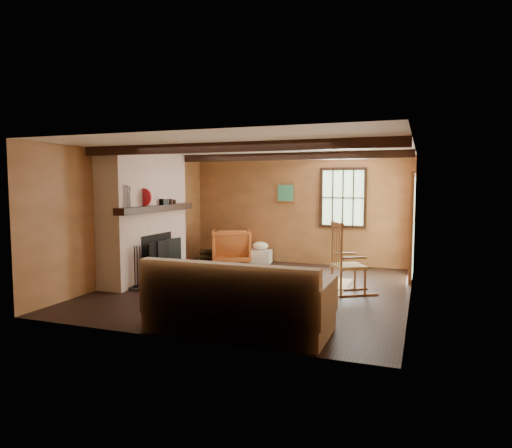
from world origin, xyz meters
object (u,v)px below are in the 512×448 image
at_px(sofa, 239,306).
at_px(armchair, 232,246).
at_px(laundry_basket, 260,256).
at_px(fireplace, 146,221).
at_px(rocking_chair, 346,263).

relative_size(sofa, armchair, 2.56).
distance_m(laundry_basket, armchair, 0.71).
bearing_deg(fireplace, rocking_chair, 2.23).
distance_m(fireplace, laundry_basket, 2.99).
bearing_deg(laundry_basket, rocking_chair, -45.09).
relative_size(fireplace, armchair, 2.75).
relative_size(rocking_chair, sofa, 0.54).
xyz_separation_m(rocking_chair, sofa, (-0.91, -2.40, -0.18)).
xyz_separation_m(sofa, armchair, (-1.97, 4.38, 0.07)).
relative_size(rocking_chair, laundry_basket, 2.40).
bearing_deg(fireplace, sofa, -38.78).
bearing_deg(rocking_chair, sofa, 128.25).
bearing_deg(sofa, rocking_chair, 69.41).
xyz_separation_m(fireplace, rocking_chair, (3.72, 0.14, -0.60)).
height_order(sofa, armchair, sofa).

